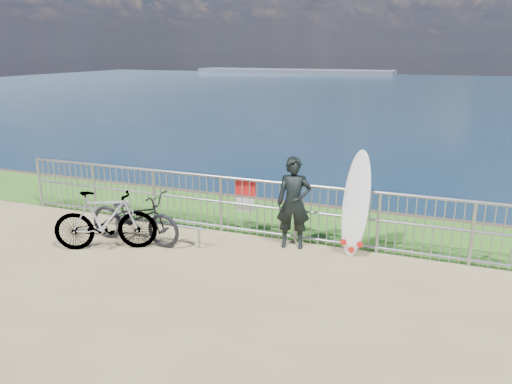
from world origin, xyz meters
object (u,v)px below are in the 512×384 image
at_px(surfer, 294,203).
at_px(surfboard, 356,207).
at_px(bicycle_far, 105,220).
at_px(bicycle_near, 135,217).

height_order(surfer, surfboard, surfboard).
height_order(surfboard, bicycle_far, surfboard).
bearing_deg(bicycle_far, surfer, -92.63).
bearing_deg(surfboard, bicycle_near, -166.25).
distance_m(surfer, surfboard, 1.08).
height_order(surfboard, bicycle_near, surfboard).
relative_size(surfer, bicycle_far, 0.92).
xyz_separation_m(bicycle_near, bicycle_far, (-0.29, -0.46, 0.05)).
distance_m(surfboard, bicycle_far, 4.38).
bearing_deg(bicycle_far, surfboard, -97.12).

